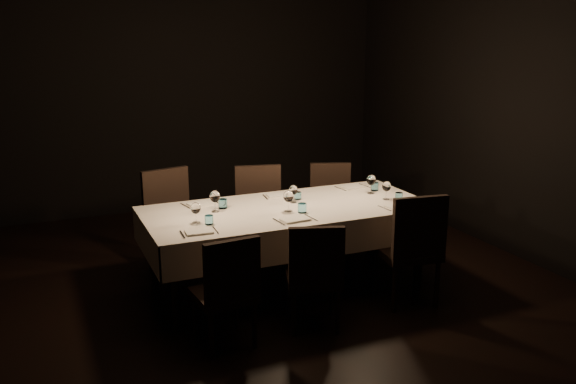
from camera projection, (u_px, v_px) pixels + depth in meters
name	position (u px, v px, depth m)	size (l,w,h in m)	color
room	(288.00, 124.00, 5.18)	(5.01, 6.01, 3.01)	black
dining_table	(288.00, 215.00, 5.38)	(2.52, 1.12, 0.76)	black
chair_near_left	(228.00, 287.00, 4.37)	(0.45, 0.45, 0.87)	black
place_setting_near_left	(200.00, 218.00, 4.82)	(0.31, 0.40, 0.17)	silver
chair_near_center	(315.00, 271.00, 4.65)	(0.53, 0.53, 0.87)	black
place_setting_near_center	(294.00, 206.00, 5.14)	(0.34, 0.41, 0.19)	silver
chair_near_right	(412.00, 244.00, 5.08)	(0.53, 0.53, 0.98)	black
place_setting_near_right	(393.00, 195.00, 5.51)	(0.31, 0.40, 0.17)	silver
chair_far_left	(172.00, 217.00, 5.84)	(0.57, 0.57, 0.99)	black
place_setting_far_left	(213.00, 201.00, 5.30)	(0.35, 0.41, 0.19)	silver
chair_far_center	(260.00, 210.00, 6.09)	(0.55, 0.55, 0.96)	black
place_setting_far_center	(290.00, 193.00, 5.58)	(0.30, 0.39, 0.16)	silver
chair_far_right	(331.00, 202.00, 6.49)	(0.56, 0.56, 0.90)	black
place_setting_far_right	(366.00, 184.00, 5.89)	(0.34, 0.40, 0.18)	silver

